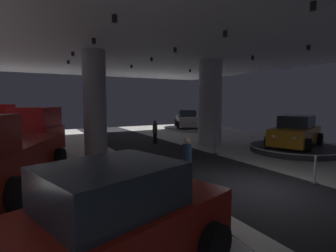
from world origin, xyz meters
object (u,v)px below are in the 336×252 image
(display_car_near_left, at_px, (105,229))
(pickup_truck_deep_left, at_px, (8,124))
(column_right, at_px, (210,103))
(display_platform_mid_left, at_px, (4,191))
(pickup_truck_far_left, at_px, (9,135))
(display_platform_deep_right, at_px, (187,128))
(display_car_mid_right, at_px, (295,132))
(column_left, at_px, (95,103))
(visitor_walking_near, at_px, (155,130))
(display_platform_mid_right, at_px, (294,149))
(display_platform_deep_left, at_px, (12,139))
(display_car_deep_right, at_px, (187,119))
(display_platform_far_left, at_px, (4,156))
(visitor_walking_far, at_px, (187,157))

(display_car_near_left, xyz_separation_m, pickup_truck_deep_left, (-2.15, 17.97, 0.26))
(column_right, xyz_separation_m, display_car_near_left, (-9.74, -10.13, -1.75))
(display_platform_mid_left, bearing_deg, display_car_near_left, -73.18)
(display_platform_mid_left, relative_size, pickup_truck_far_left, 1.00)
(display_platform_deep_right, bearing_deg, pickup_truck_deep_left, -179.83)
(display_car_mid_right, bearing_deg, column_left, 155.37)
(display_platform_deep_right, height_order, pickup_truck_deep_left, pickup_truck_deep_left)
(visitor_walking_near, bearing_deg, display_platform_deep_right, 43.43)
(column_left, height_order, display_platform_deep_right, column_left)
(display_platform_mid_right, distance_m, display_platform_deep_left, 18.66)
(pickup_truck_far_left, relative_size, visitor_walking_near, 3.56)
(column_left, xyz_separation_m, pickup_truck_deep_left, (-4.39, 7.72, -1.49))
(column_right, distance_m, pickup_truck_far_left, 11.65)
(display_platform_deep_right, distance_m, display_car_deep_right, 0.89)
(pickup_truck_deep_left, bearing_deg, display_platform_far_left, -89.03)
(column_left, relative_size, column_right, 1.00)
(display_platform_far_left, height_order, pickup_truck_far_left, pickup_truck_far_left)
(pickup_truck_deep_left, bearing_deg, display_platform_mid_right, -40.56)
(display_car_near_left, relative_size, display_platform_far_left, 0.80)
(display_platform_mid_left, relative_size, display_platform_far_left, 1.00)
(column_right, xyz_separation_m, visitor_walking_far, (-5.84, -6.28, -1.84))
(display_car_mid_right, relative_size, visitor_walking_far, 2.87)
(column_left, distance_m, display_car_mid_right, 11.18)
(column_left, relative_size, display_car_near_left, 1.21)
(display_platform_mid_left, distance_m, display_platform_far_left, 5.80)
(display_car_mid_right, xyz_separation_m, visitor_walking_near, (-5.73, 6.30, -0.20))
(visitor_walking_far, bearing_deg, display_platform_deep_right, 57.37)
(display_platform_mid_left, distance_m, visitor_walking_near, 10.48)
(display_platform_far_left, bearing_deg, column_left, -13.49)
(column_left, relative_size, visitor_walking_near, 3.46)
(visitor_walking_far, bearing_deg, display_platform_far_left, 128.64)
(column_left, xyz_separation_m, display_car_near_left, (-2.24, -10.26, -1.75))
(display_car_mid_right, bearing_deg, display_platform_mid_right, -158.83)
(pickup_truck_far_left, distance_m, visitor_walking_far, 9.23)
(display_platform_mid_right, xyz_separation_m, display_platform_deep_right, (0.71, 12.39, -0.03))
(display_car_mid_right, height_order, display_car_deep_right, display_car_mid_right)
(display_platform_far_left, relative_size, visitor_walking_far, 3.57)
(display_platform_mid_right, height_order, visitor_walking_near, visitor_walking_near)
(visitor_walking_near, bearing_deg, column_right, -29.81)
(display_car_deep_right, bearing_deg, display_platform_mid_right, -93.24)
(display_platform_mid_right, relative_size, pickup_truck_deep_left, 0.88)
(display_platform_far_left, bearing_deg, display_platform_deep_left, 89.38)
(display_platform_mid_right, height_order, visitor_walking_far, visitor_walking_far)
(column_right, relative_size, visitor_walking_far, 3.46)
(column_right, bearing_deg, visitor_walking_near, 150.19)
(column_right, height_order, display_car_deep_right, column_right)
(display_platform_mid_right, bearing_deg, display_platform_far_left, 158.46)
(display_platform_far_left, xyz_separation_m, display_platform_deep_left, (0.07, 6.43, 0.03))
(column_left, xyz_separation_m, display_platform_deep_right, (10.74, 7.76, -2.59))
(display_platform_mid_left, distance_m, display_platform_mid_right, 13.92)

